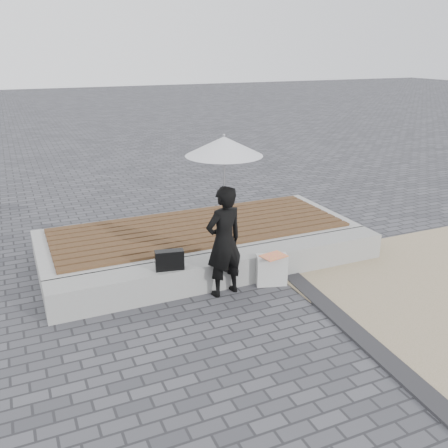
{
  "coord_description": "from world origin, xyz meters",
  "views": [
    {
      "loc": [
        -2.66,
        -4.19,
        3.15
      ],
      "look_at": [
        -0.23,
        1.3,
        1.0
      ],
      "focal_mm": 39.61,
      "sensor_mm": 36.0,
      "label": 1
    }
  ],
  "objects_px": {
    "woman": "(224,242)",
    "parasol": "(224,146)",
    "canvas_tote": "(271,270)",
    "seating_ledge": "(230,268)",
    "handbag": "(169,260)"
  },
  "relations": [
    {
      "from": "woman",
      "to": "parasol",
      "type": "height_order",
      "value": "parasol"
    },
    {
      "from": "canvas_tote",
      "to": "parasol",
      "type": "bearing_deg",
      "value": -165.7
    },
    {
      "from": "seating_ledge",
      "to": "woman",
      "type": "distance_m",
      "value": 0.67
    },
    {
      "from": "parasol",
      "to": "canvas_tote",
      "type": "bearing_deg",
      "value": -1.89
    },
    {
      "from": "seating_ledge",
      "to": "woman",
      "type": "xyz_separation_m",
      "value": [
        -0.23,
        -0.3,
        0.56
      ]
    },
    {
      "from": "parasol",
      "to": "handbag",
      "type": "xyz_separation_m",
      "value": [
        -0.69,
        0.21,
        -1.48
      ]
    },
    {
      "from": "seating_ledge",
      "to": "canvas_tote",
      "type": "relative_size",
      "value": 11.15
    },
    {
      "from": "handbag",
      "to": "parasol",
      "type": "bearing_deg",
      "value": -5.84
    },
    {
      "from": "seating_ledge",
      "to": "canvas_tote",
      "type": "height_order",
      "value": "canvas_tote"
    },
    {
      "from": "seating_ledge",
      "to": "canvas_tote",
      "type": "bearing_deg",
      "value": -33.91
    },
    {
      "from": "parasol",
      "to": "canvas_tote",
      "type": "height_order",
      "value": "parasol"
    },
    {
      "from": "seating_ledge",
      "to": "parasol",
      "type": "relative_size",
      "value": 4.05
    },
    {
      "from": "woman",
      "to": "parasol",
      "type": "relative_size",
      "value": 1.22
    },
    {
      "from": "seating_ledge",
      "to": "handbag",
      "type": "height_order",
      "value": "handbag"
    },
    {
      "from": "parasol",
      "to": "seating_ledge",
      "type": "bearing_deg",
      "value": 53.16
    }
  ]
}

